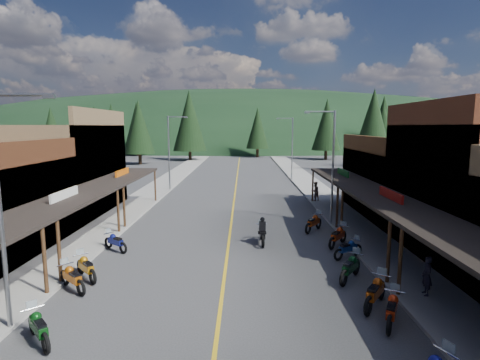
{
  "coord_description": "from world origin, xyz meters",
  "views": [
    {
      "loc": [
        0.88,
        -17.88,
        6.93
      ],
      "look_at": [
        0.63,
        9.34,
        3.0
      ],
      "focal_mm": 28.0,
      "sensor_mm": 36.0,
      "label": 1
    }
  ],
  "objects_px": {
    "pine_6": "(452,128)",
    "rider_on_bike": "(262,233)",
    "shop_east_3": "(407,183)",
    "bike_east_5": "(392,308)",
    "streetlight_2": "(331,162)",
    "bike_west_6": "(72,277)",
    "pedestrian_east_a": "(427,276)",
    "streetlight_3": "(291,146)",
    "pine_0": "(52,128)",
    "pine_2": "(189,121)",
    "bike_east_6": "(375,291)",
    "pine_8": "(95,132)",
    "bike_east_10": "(314,222)",
    "pine_1": "(137,125)",
    "bike_west_7": "(86,266)",
    "pine_10": "(139,127)",
    "bike_east_7": "(350,267)",
    "pine_4": "(327,125)",
    "pedestrian_east_b": "(315,191)",
    "pine_11": "(373,124)",
    "pine_9": "(383,129)",
    "pine_7": "(112,125)",
    "bike_west_5": "(38,326)",
    "pine_5": "(383,122)",
    "pine_3": "(258,128)",
    "bike_west_8": "(115,241)",
    "streetlight_0": "(3,203)",
    "bike_east_9": "(338,235)",
    "bike_east_8": "(348,248)",
    "streetlight_1": "(170,149)",
    "shop_west_3": "(58,170)"
  },
  "relations": [
    {
      "from": "bike_east_6",
      "to": "pine_8",
      "type": "bearing_deg",
      "value": 158.12
    },
    {
      "from": "pine_1",
      "to": "bike_east_6",
      "type": "xyz_separation_m",
      "value": [
        29.95,
        -74.24,
        -6.58
      ]
    },
    {
      "from": "pine_0",
      "to": "pine_11",
      "type": "bearing_deg",
      "value": -21.8
    },
    {
      "from": "bike_west_8",
      "to": "pedestrian_east_b",
      "type": "xyz_separation_m",
      "value": [
        13.7,
        13.65,
        0.46
      ]
    },
    {
      "from": "streetlight_3",
      "to": "bike_west_7",
      "type": "bearing_deg",
      "value": -112.65
    },
    {
      "from": "streetlight_0",
      "to": "bike_east_9",
      "type": "distance_m",
      "value": 16.63
    },
    {
      "from": "bike_east_7",
      "to": "bike_east_6",
      "type": "bearing_deg",
      "value": -49.01
    },
    {
      "from": "pine_1",
      "to": "pine_3",
      "type": "height_order",
      "value": "pine_1"
    },
    {
      "from": "shop_east_3",
      "to": "rider_on_bike",
      "type": "xyz_separation_m",
      "value": [
        -11.76,
        -7.68,
        -1.86
      ]
    },
    {
      "from": "pine_1",
      "to": "pedestrian_east_b",
      "type": "xyz_separation_m",
      "value": [
        31.43,
        -54.16,
        -6.2
      ]
    },
    {
      "from": "pine_0",
      "to": "pine_11",
      "type": "xyz_separation_m",
      "value": [
        60.0,
        -24.0,
        0.7
      ]
    },
    {
      "from": "pedestrian_east_a",
      "to": "pine_8",
      "type": "bearing_deg",
      "value": -139.41
    },
    {
      "from": "pine_7",
      "to": "bike_west_5",
      "type": "relative_size",
      "value": 6.02
    },
    {
      "from": "pine_10",
      "to": "pedestrian_east_a",
      "type": "height_order",
      "value": "pine_10"
    },
    {
      "from": "pine_0",
      "to": "pine_2",
      "type": "distance_m",
      "value": 30.3
    },
    {
      "from": "streetlight_1",
      "to": "bike_west_8",
      "type": "height_order",
      "value": "streetlight_1"
    },
    {
      "from": "shop_east_3",
      "to": "bike_east_5",
      "type": "xyz_separation_m",
      "value": [
        -7.66,
        -16.82,
        -1.92
      ]
    },
    {
      "from": "shop_east_3",
      "to": "streetlight_3",
      "type": "bearing_deg",
      "value": 109.99
    },
    {
      "from": "bike_east_8",
      "to": "pine_7",
      "type": "bearing_deg",
      "value": 174.9
    },
    {
      "from": "bike_east_5",
      "to": "bike_east_6",
      "type": "distance_m",
      "value": 1.29
    },
    {
      "from": "pine_0",
      "to": "bike_west_5",
      "type": "relative_size",
      "value": 5.29
    },
    {
      "from": "pine_10",
      "to": "pine_6",
      "type": "bearing_deg",
      "value": 12.34
    },
    {
      "from": "streetlight_2",
      "to": "bike_west_6",
      "type": "xyz_separation_m",
      "value": [
        -13.32,
        -10.89,
        -3.84
      ]
    },
    {
      "from": "pine_5",
      "to": "bike_east_7",
      "type": "relative_size",
      "value": 6.13
    },
    {
      "from": "streetlight_3",
      "to": "bike_west_8",
      "type": "xyz_separation_m",
      "value": [
        -13.22,
        -27.8,
        -3.89
      ]
    },
    {
      "from": "pine_2",
      "to": "shop_east_3",
      "type": "bearing_deg",
      "value": -63.04
    },
    {
      "from": "pine_6",
      "to": "rider_on_bike",
      "type": "bearing_deg",
      "value": -126.09
    },
    {
      "from": "streetlight_1",
      "to": "streetlight_2",
      "type": "bearing_deg",
      "value": -45.2
    },
    {
      "from": "pine_3",
      "to": "pine_10",
      "type": "distance_m",
      "value": 27.2
    },
    {
      "from": "pine_0",
      "to": "bike_east_6",
      "type": "distance_m",
      "value": 80.83
    },
    {
      "from": "bike_east_6",
      "to": "bike_east_7",
      "type": "height_order",
      "value": "bike_east_6"
    },
    {
      "from": "pedestrian_east_a",
      "to": "streetlight_3",
      "type": "bearing_deg",
      "value": -172.0
    },
    {
      "from": "pine_6",
      "to": "pine_10",
      "type": "distance_m",
      "value": 65.51
    },
    {
      "from": "streetlight_0",
      "to": "bike_west_5",
      "type": "distance_m",
      "value": 4.15
    },
    {
      "from": "bike_west_7",
      "to": "bike_east_8",
      "type": "height_order",
      "value": "bike_west_7"
    },
    {
      "from": "pine_1",
      "to": "bike_east_5",
      "type": "xyz_separation_m",
      "value": [
        30.09,
        -75.52,
        -6.63
      ]
    },
    {
      "from": "bike_east_10",
      "to": "rider_on_bike",
      "type": "distance_m",
      "value": 4.42
    },
    {
      "from": "pine_2",
      "to": "pine_6",
      "type": "xyz_separation_m",
      "value": [
        56.0,
        6.0,
        -1.51
      ]
    },
    {
      "from": "streetlight_0",
      "to": "streetlight_3",
      "type": "distance_m",
      "value": 38.59
    },
    {
      "from": "pine_3",
      "to": "bike_west_8",
      "type": "distance_m",
      "value": 64.89
    },
    {
      "from": "pine_3",
      "to": "bike_west_6",
      "type": "xyz_separation_m",
      "value": [
        -10.36,
        -68.89,
        -5.87
      ]
    },
    {
      "from": "pine_0",
      "to": "bike_east_10",
      "type": "bearing_deg",
      "value": -50.75
    },
    {
      "from": "streetlight_3",
      "to": "rider_on_bike",
      "type": "bearing_deg",
      "value": -100.65
    },
    {
      "from": "streetlight_2",
      "to": "pine_9",
      "type": "height_order",
      "value": "pine_9"
    },
    {
      "from": "pine_7",
      "to": "rider_on_bike",
      "type": "height_order",
      "value": "pine_7"
    },
    {
      "from": "shop_east_3",
      "to": "streetlight_2",
      "type": "relative_size",
      "value": 1.36
    },
    {
      "from": "bike_east_7",
      "to": "pine_3",
      "type": "bearing_deg",
      "value": 127.02
    },
    {
      "from": "shop_west_3",
      "to": "pine_3",
      "type": "xyz_separation_m",
      "value": [
        17.78,
        54.7,
        2.96
      ]
    },
    {
      "from": "shop_east_3",
      "to": "pine_4",
      "type": "xyz_separation_m",
      "value": [
        4.25,
        48.7,
        4.7
      ]
    },
    {
      "from": "pine_6",
      "to": "pine_1",
      "type": "bearing_deg",
      "value": 175.1
    }
  ]
}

